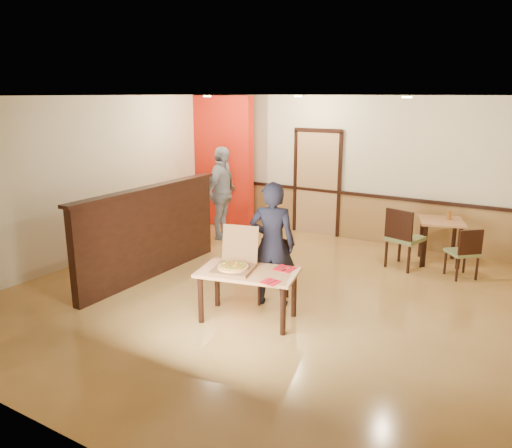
{
  "coord_description": "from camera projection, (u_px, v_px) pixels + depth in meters",
  "views": [
    {
      "loc": [
        3.3,
        -5.79,
        2.84
      ],
      "look_at": [
        -0.18,
        0.0,
        1.06
      ],
      "focal_mm": 35.0,
      "sensor_mm": 36.0,
      "label": 1
    }
  ],
  "objects": [
    {
      "name": "floor",
      "position": [
        267.0,
        297.0,
        7.17
      ],
      "size": [
        7.0,
        7.0,
        0.0
      ],
      "primitive_type": "plane",
      "color": "tan",
      "rests_on": "ground"
    },
    {
      "name": "ceiling",
      "position": [
        268.0,
        96.0,
        6.46
      ],
      "size": [
        7.0,
        7.0,
        0.0
      ],
      "primitive_type": "plane",
      "rotation": [
        3.14,
        0.0,
        0.0
      ],
      "color": "black",
      "rests_on": "wall_back"
    },
    {
      "name": "wall_back",
      "position": [
        356.0,
        169.0,
        9.71
      ],
      "size": [
        7.0,
        0.0,
        7.0
      ],
      "primitive_type": "plane",
      "rotation": [
        1.57,
        0.0,
        0.0
      ],
      "color": "beige",
      "rests_on": "floor"
    },
    {
      "name": "wall_left",
      "position": [
        90.0,
        179.0,
        8.56
      ],
      "size": [
        0.0,
        7.0,
        7.0
      ],
      "primitive_type": "plane",
      "rotation": [
        1.57,
        0.0,
        1.57
      ],
      "color": "beige",
      "rests_on": "floor"
    },
    {
      "name": "wainscot_back",
      "position": [
        353.0,
        217.0,
        9.93
      ],
      "size": [
        7.0,
        0.04,
        0.9
      ],
      "primitive_type": "cube",
      "color": "olive",
      "rests_on": "floor"
    },
    {
      "name": "chair_rail_back",
      "position": [
        354.0,
        194.0,
        9.79
      ],
      "size": [
        7.0,
        0.06,
        0.06
      ],
      "primitive_type": "cube",
      "color": "black",
      "rests_on": "wall_back"
    },
    {
      "name": "back_door",
      "position": [
        317.0,
        183.0,
        10.17
      ],
      "size": [
        0.9,
        0.06,
        2.1
      ],
      "primitive_type": "cube",
      "color": "tan",
      "rests_on": "wall_back"
    },
    {
      "name": "booth_partition",
      "position": [
        150.0,
        231.0,
        7.81
      ],
      "size": [
        0.2,
        3.1,
        1.44
      ],
      "color": "black",
      "rests_on": "floor"
    },
    {
      "name": "red_accent_panel",
      "position": [
        219.0,
        162.0,
        10.74
      ],
      "size": [
        1.6,
        0.2,
        2.78
      ],
      "primitive_type": "cube",
      "color": "red",
      "rests_on": "floor"
    },
    {
      "name": "spot_a",
      "position": [
        207.0,
        96.0,
        9.1
      ],
      "size": [
        0.14,
        0.14,
        0.02
      ],
      "primitive_type": "cylinder",
      "color": "#FFF4B2",
      "rests_on": "ceiling"
    },
    {
      "name": "spot_b",
      "position": [
        298.0,
        96.0,
        8.93
      ],
      "size": [
        0.14,
        0.14,
        0.02
      ],
      "primitive_type": "cylinder",
      "color": "#FFF4B2",
      "rests_on": "ceiling"
    },
    {
      "name": "spot_c",
      "position": [
        407.0,
        97.0,
        7.01
      ],
      "size": [
        0.14,
        0.14,
        0.02
      ],
      "primitive_type": "cylinder",
      "color": "#FFF4B2",
      "rests_on": "ceiling"
    },
    {
      "name": "main_table",
      "position": [
        248.0,
        279.0,
        6.32
      ],
      "size": [
        1.36,
        0.96,
        0.66
      ],
      "rotation": [
        0.0,
        0.0,
        0.23
      ],
      "color": "tan",
      "rests_on": "floor"
    },
    {
      "name": "diner_chair",
      "position": [
        274.0,
        268.0,
        6.96
      ],
      "size": [
        0.55,
        0.55,
        0.86
      ],
      "rotation": [
        0.0,
        0.0,
        0.37
      ],
      "color": "olive",
      "rests_on": "floor"
    },
    {
      "name": "side_chair_left",
      "position": [
        403.0,
        236.0,
        8.2
      ],
      "size": [
        0.62,
        0.62,
        1.02
      ],
      "rotation": [
        0.0,
        0.0,
        2.87
      ],
      "color": "olive",
      "rests_on": "floor"
    },
    {
      "name": "side_chair_right",
      "position": [
        465.0,
        251.0,
        7.77
      ],
      "size": [
        0.58,
        0.58,
        0.83
      ],
      "rotation": [
        0.0,
        0.0,
        3.87
      ],
      "color": "olive",
      "rests_on": "floor"
    },
    {
      "name": "side_table",
      "position": [
        441.0,
        230.0,
        8.48
      ],
      "size": [
        0.9,
        0.9,
        0.76
      ],
      "rotation": [
        0.0,
        0.0,
        0.33
      ],
      "color": "tan",
      "rests_on": "floor"
    },
    {
      "name": "diner",
      "position": [
        272.0,
        244.0,
        6.73
      ],
      "size": [
        0.73,
        0.6,
        1.72
      ],
      "primitive_type": "imported",
      "rotation": [
        0.0,
        0.0,
        3.49
      ],
      "color": "black",
      "rests_on": "floor"
    },
    {
      "name": "passerby",
      "position": [
        222.0,
        193.0,
        9.84
      ],
      "size": [
        0.61,
        1.13,
        1.84
      ],
      "primitive_type": "imported",
      "rotation": [
        0.0,
        0.0,
        1.72
      ],
      "color": "gray",
      "rests_on": "floor"
    },
    {
      "name": "pizza_box",
      "position": [
        234.0,
        264.0,
        6.33
      ],
      "size": [
        0.61,
        0.67,
        0.51
      ],
      "rotation": [
        0.0,
        0.0,
        0.25
      ],
      "color": "brown",
      "rests_on": "main_table"
    },
    {
      "name": "pizza",
      "position": [
        233.0,
        267.0,
        6.29
      ],
      "size": [
        0.51,
        0.51,
        0.03
      ],
      "primitive_type": "cylinder",
      "rotation": [
        0.0,
        0.0,
        0.4
      ],
      "color": "#E8A354",
      "rests_on": "pizza_box"
    },
    {
      "name": "napkin_near",
      "position": [
        270.0,
        282.0,
        5.92
      ],
      "size": [
        0.22,
        0.22,
        0.01
      ],
      "rotation": [
        0.0,
        0.0,
        -0.1
      ],
      "color": "red",
      "rests_on": "main_table"
    },
    {
      "name": "napkin_far",
      "position": [
        285.0,
        269.0,
        6.37
      ],
      "size": [
        0.25,
        0.25,
        0.01
      ],
      "rotation": [
        0.0,
        0.0,
        -0.02
      ],
      "color": "red",
      "rests_on": "main_table"
    },
    {
      "name": "condiment",
      "position": [
        449.0,
        215.0,
        8.45
      ],
      "size": [
        0.06,
        0.06,
        0.15
      ],
      "primitive_type": "cylinder",
      "color": "#914E1A",
      "rests_on": "side_table"
    }
  ]
}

